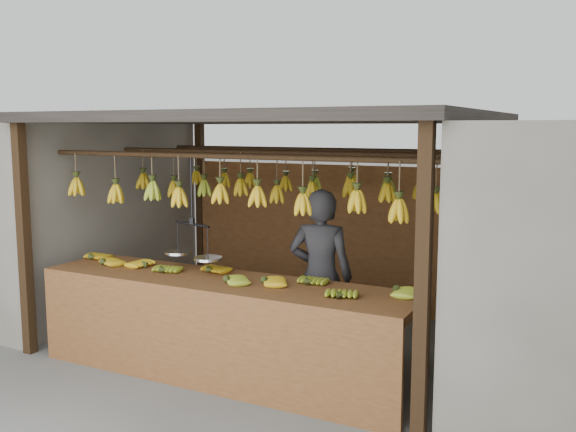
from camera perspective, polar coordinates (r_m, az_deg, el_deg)
The scene contains 8 objects.
ground at distance 7.01m, azimuth -1.15°, elevation -10.89°, with size 80.00×80.00×0.00m, color #5B5B57.
stall at distance 6.94m, azimuth 0.11°, elevation 5.53°, with size 4.30×3.30×2.40m.
neighbor_left at distance 9.01m, azimuth -21.71°, elevation 0.27°, with size 3.00×3.00×2.30m, color slate.
counter at distance 5.76m, azimuth -6.45°, elevation -7.68°, with size 3.60×0.82×0.96m.
hanging_bananas at distance 6.68m, azimuth -1.26°, elevation 2.40°, with size 3.59×2.25×0.38m.
balance_scale at distance 6.08m, azimuth -8.47°, elevation -2.97°, with size 0.68×0.37×0.95m.
vendor at distance 6.14m, azimuth 2.92°, elevation -5.43°, with size 0.62×0.40×1.69m, color #262628.
bag_bundles at distance 7.38m, azimuth 17.39°, elevation -1.98°, with size 0.08×0.26×1.22m.
Camera 1 is at (3.18, -5.83, 2.25)m, focal length 40.00 mm.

